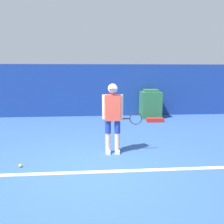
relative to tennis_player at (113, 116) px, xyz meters
name	(u,v)px	position (x,y,z in m)	size (l,w,h in m)	color
ground_plane	(93,171)	(-0.48, -0.91, -0.92)	(24.00, 24.00, 0.00)	#2D5193
back_wall	(93,91)	(-0.48, 4.47, 0.19)	(24.00, 0.10, 2.21)	navy
court_baseline	(93,172)	(-0.48, -0.98, -0.91)	(21.60, 0.10, 0.01)	white
tennis_player	(113,116)	(0.00, 0.00, 0.00)	(0.93, 0.28, 1.65)	beige
tennis_ball	(20,166)	(-1.95, -0.63, -0.88)	(0.07, 0.07, 0.07)	#D1E533
covered_chair	(150,104)	(1.90, 3.99, -0.35)	(0.81, 0.77, 1.18)	#28663D
equipment_bag	(155,120)	(1.89, 3.14, -0.84)	(0.65, 0.26, 0.15)	#B2231E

